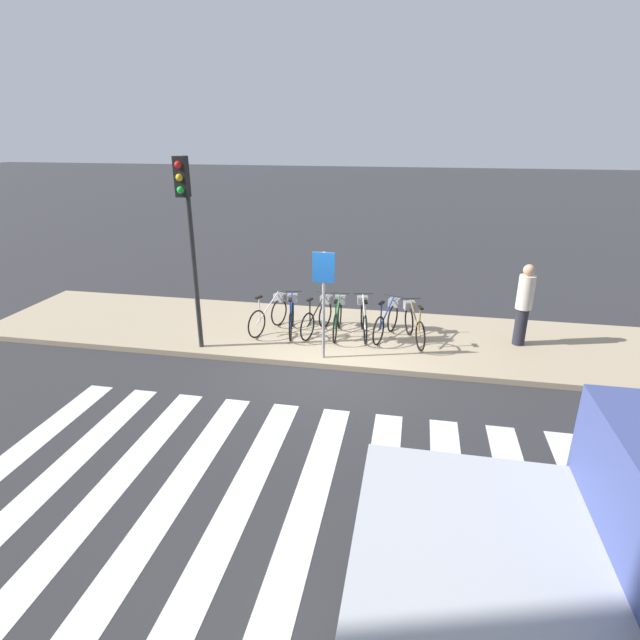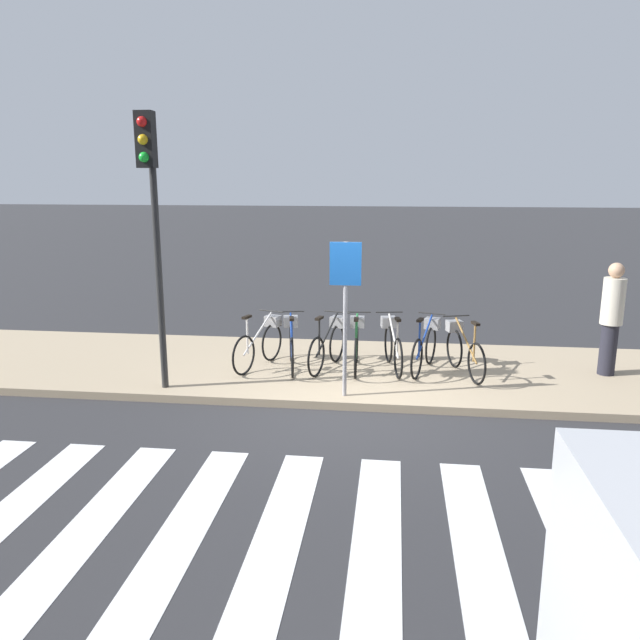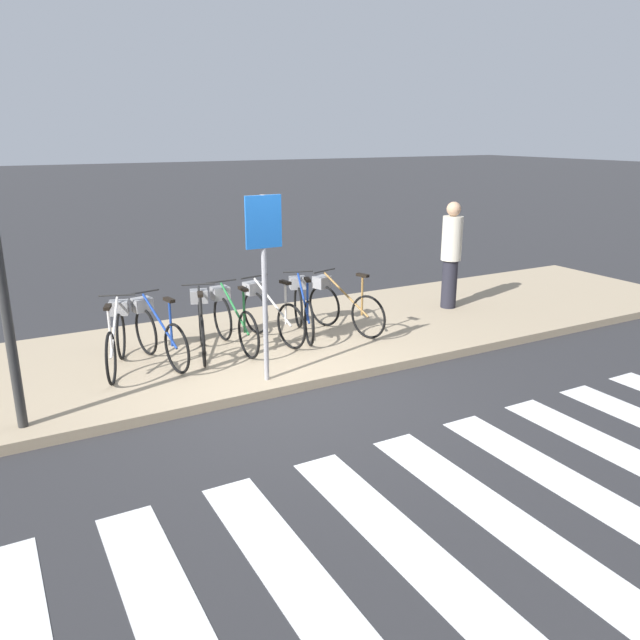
% 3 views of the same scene
% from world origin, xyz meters
% --- Properties ---
extents(ground_plane, '(120.00, 120.00, 0.00)m').
position_xyz_m(ground_plane, '(0.00, 0.00, 0.00)').
color(ground_plane, '#2D2D30').
extents(sidewalk, '(16.86, 3.40, 0.12)m').
position_xyz_m(sidewalk, '(0.00, 1.70, 0.06)').
color(sidewalk, tan).
rests_on(sidewalk, ground_plane).
extents(parked_bicycle_0, '(0.63, 1.47, 0.95)m').
position_xyz_m(parked_bicycle_0, '(-1.63, 1.58, 0.54)').
color(parked_bicycle_0, black).
rests_on(parked_bicycle_0, sidewalk).
extents(parked_bicycle_1, '(0.47, 1.52, 0.95)m').
position_xyz_m(parked_bicycle_1, '(-1.12, 1.56, 0.54)').
color(parked_bicycle_1, black).
rests_on(parked_bicycle_1, sidewalk).
extents(parked_bicycle_2, '(0.58, 1.49, 0.95)m').
position_xyz_m(parked_bicycle_2, '(-0.50, 1.64, 0.54)').
color(parked_bicycle_2, black).
rests_on(parked_bicycle_2, sidewalk).
extents(parked_bicycle_3, '(0.46, 1.54, 0.95)m').
position_xyz_m(parked_bicycle_3, '(-0.04, 1.65, 0.54)').
color(parked_bicycle_3, black).
rests_on(parked_bicycle_3, sidewalk).
extents(parked_bicycle_4, '(0.47, 1.52, 0.95)m').
position_xyz_m(parked_bicycle_4, '(0.54, 1.71, 0.54)').
color(parked_bicycle_4, black).
rests_on(parked_bicycle_4, sidewalk).
extents(parked_bicycle_5, '(0.60, 1.48, 0.95)m').
position_xyz_m(parked_bicycle_5, '(1.09, 1.70, 0.54)').
color(parked_bicycle_5, black).
rests_on(parked_bicycle_5, sidewalk).
extents(parked_bicycle_6, '(0.59, 1.48, 0.95)m').
position_xyz_m(parked_bicycle_6, '(1.67, 1.57, 0.54)').
color(parked_bicycle_6, black).
rests_on(parked_bicycle_6, sidewalk).
extents(pedestrian, '(0.34, 0.34, 1.81)m').
position_xyz_m(pedestrian, '(3.97, 1.80, 1.08)').
color(pedestrian, '#23232D').
rests_on(pedestrian, sidewalk).
extents(traffic_light, '(0.24, 0.40, 3.97)m').
position_xyz_m(traffic_light, '(-2.85, 0.25, 2.95)').
color(traffic_light, '#2D2D2D').
rests_on(traffic_light, sidewalk).
extents(sign_post, '(0.44, 0.07, 2.23)m').
position_xyz_m(sign_post, '(-0.13, 0.29, 1.64)').
color(sign_post, '#99999E').
rests_on(sign_post, sidewalk).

